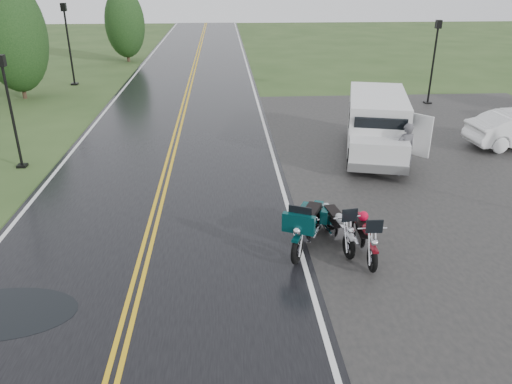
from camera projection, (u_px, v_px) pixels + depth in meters
ground at (141, 269)px, 11.57m from camera, size 120.00×120.00×0.00m
road at (176, 137)px, 20.68m from camera, size 8.00×100.00×0.04m
parking_pad at (493, 176)px, 16.79m from camera, size 14.00×24.00×0.03m
motorcycle_red at (373, 250)px, 11.18m from camera, size 0.81×2.11×1.24m
motorcycle_teal at (297, 238)px, 11.47m from camera, size 1.78×2.54×1.41m
motorcycle_silver at (350, 237)px, 11.70m from camera, size 1.06×2.18×1.23m
van_white at (353, 139)px, 16.88m from camera, size 3.43×6.02×2.23m
person_at_van at (405, 150)px, 16.51m from camera, size 0.74×0.57×1.80m
lamp_post_near_left at (12, 113)px, 16.83m from camera, size 0.34×0.34×3.91m
lamp_post_far_left at (69, 45)px, 29.38m from camera, size 0.41×0.41×4.73m
lamp_post_far_right at (433, 63)px, 25.16m from camera, size 0.36×0.36×4.20m
tree_left_mid at (16, 49)px, 26.04m from camera, size 3.37×3.37×5.26m
tree_left_far at (126, 31)px, 37.18m from camera, size 2.92×2.92×4.50m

